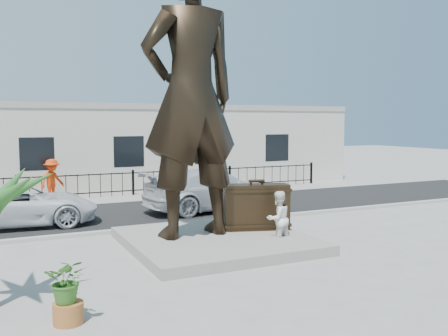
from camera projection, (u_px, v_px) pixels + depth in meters
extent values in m
plane|color=#9E9991|center=(255.00, 255.00, 13.99)|extent=(100.00, 100.00, 0.00)
cube|color=black|center=(163.00, 210.00, 21.18)|extent=(40.00, 7.00, 0.01)
cube|color=#A5A399|center=(194.00, 224.00, 18.03)|extent=(40.00, 0.25, 0.12)
cube|color=#9E9991|center=(138.00, 197.00, 24.77)|extent=(40.00, 2.50, 0.02)
cube|color=gray|center=(216.00, 241.00, 15.11)|extent=(5.20, 5.20, 0.30)
cube|color=black|center=(133.00, 184.00, 25.44)|extent=(22.00, 0.10, 1.20)
cube|color=silver|center=(113.00, 148.00, 29.06)|extent=(28.00, 7.00, 4.40)
imported|color=black|center=(191.00, 96.00, 14.75)|extent=(3.24, 2.28, 8.41)
cube|color=black|center=(256.00, 207.00, 15.96)|extent=(2.16, 1.25, 1.45)
imported|color=white|center=(278.00, 219.00, 15.00)|extent=(0.89, 0.74, 1.67)
imported|color=silver|center=(20.00, 205.00, 17.84)|extent=(5.60, 2.91, 1.51)
imported|color=silver|center=(213.00, 190.00, 21.08)|extent=(6.15, 2.90, 1.73)
imported|color=red|center=(52.00, 180.00, 23.30)|extent=(1.48, 1.34, 1.99)
cylinder|color=#A35B2B|center=(68.00, 313.00, 9.25)|extent=(0.56, 0.56, 0.40)
imported|color=#346721|center=(67.00, 280.00, 9.19)|extent=(0.93, 0.87, 0.85)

